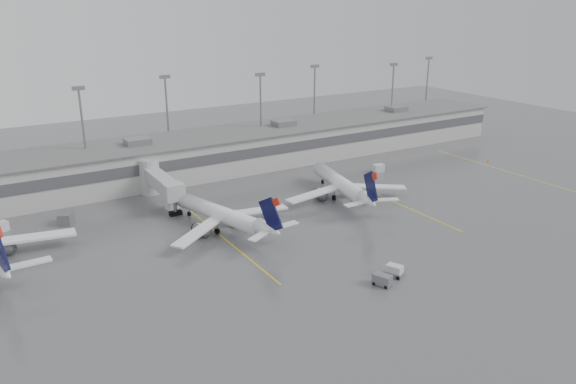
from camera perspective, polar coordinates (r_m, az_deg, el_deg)
ground at (r=83.33m, az=11.22°, el=-7.38°), size 260.00×260.00×0.00m
terminal at (r=127.73m, az=-6.26°, el=4.24°), size 152.00×17.00×9.45m
light_masts at (r=131.14m, az=-7.46°, el=8.10°), size 142.40×8.00×20.60m
jet_bridge_right at (r=109.72m, az=-13.22°, el=1.18°), size 4.00×17.20×7.00m
stand_markings at (r=100.63m, az=2.10°, el=-2.28°), size 105.25×40.00×0.01m
jet_mid_left at (r=93.53m, az=-6.58°, el=-2.29°), size 23.33×26.53×8.81m
jet_mid_right at (r=108.21m, az=5.55°, el=0.77°), size 24.40×27.62×9.02m
baggage_tug at (r=80.12m, az=10.75°, el=-7.96°), size 2.44×2.96×1.65m
baggage_cart at (r=77.32m, az=9.55°, el=-8.78°), size 2.26×2.82×1.59m
gse_uld_a at (r=104.55m, az=-27.18°, el=-3.16°), size 2.73×2.33×1.64m
gse_uld_b at (r=105.14m, az=-11.69°, el=-1.26°), size 2.46×1.84×1.59m
gse_uld_c at (r=126.58m, az=9.16°, el=2.41°), size 2.61×1.93×1.71m
gse_loader at (r=103.34m, az=-21.63°, el=-2.48°), size 3.20×3.81×2.04m
cone_b at (r=101.31m, az=-7.57°, el=-2.10°), size 0.39×0.39×0.63m
cone_c at (r=115.13m, az=7.34°, el=0.55°), size 0.44×0.44×0.71m
cone_d at (r=141.41m, az=19.67°, el=3.08°), size 0.47×0.47×0.74m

